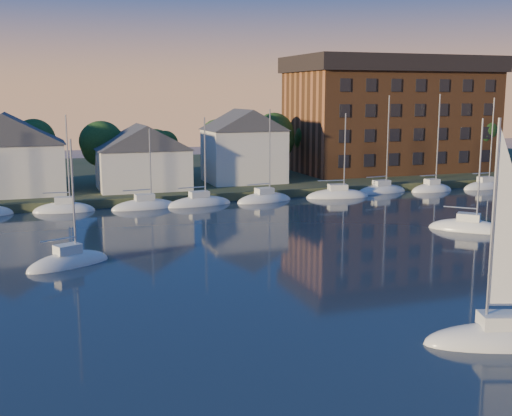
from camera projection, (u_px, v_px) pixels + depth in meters
name	position (u px, v px, depth m)	size (l,w,h in m)	color
ground	(474.00, 371.00, 30.10)	(260.00, 260.00, 0.00)	black
shoreline_land	(163.00, 177.00, 99.79)	(160.00, 50.00, 2.00)	#313F24
wooden_dock	(200.00, 200.00, 78.42)	(120.00, 3.00, 1.00)	brown
clubhouse_west	(6.00, 153.00, 75.80)	(13.65, 9.45, 9.64)	white
clubhouse_centre	(143.00, 156.00, 80.21)	(11.55, 8.40, 8.08)	white
clubhouse_east	(244.00, 145.00, 86.47)	(10.50, 8.40, 9.80)	white
condo_block	(390.00, 113.00, 99.78)	(31.00, 17.00, 17.40)	brown
tree_line	(193.00, 135.00, 88.03)	(93.40, 5.40, 8.90)	#3B2B1A
moored_fleet	(238.00, 201.00, 76.91)	(95.50, 2.40, 12.05)	silver
hero_sailboat	(504.00, 334.00, 33.19)	(8.44, 5.05, 12.76)	silver
drifting_sailboat_left	(69.00, 264.00, 48.44)	(6.98, 4.78, 10.64)	silver
drifting_sailboat_right	(468.00, 229.00, 60.93)	(7.01, 6.95, 11.69)	silver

